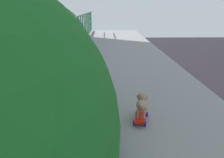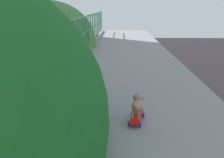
{
  "view_description": "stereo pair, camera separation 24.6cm",
  "coord_description": "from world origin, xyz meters",
  "views": [
    {
      "loc": [
        0.67,
        -2.37,
        7.82
      ],
      "look_at": [
        0.78,
        1.87,
        6.51
      ],
      "focal_mm": 37.77,
      "sensor_mm": 36.0,
      "label": 1
    },
    {
      "loc": [
        0.92,
        -2.37,
        7.82
      ],
      "look_at": [
        0.78,
        1.87,
        6.51
      ],
      "focal_mm": 37.77,
      "sensor_mm": 36.0,
      "label": 2
    }
  ],
  "objects": [
    {
      "name": "toy_skateboard",
      "position": [
        1.17,
        0.74,
        6.29
      ],
      "size": [
        0.27,
        0.51,
        0.09
      ],
      "color": "red",
      "rests_on": "overpass_deck"
    },
    {
      "name": "city_bus",
      "position": [
        -8.96,
        21.71,
        1.95
      ],
      "size": [
        2.55,
        11.73,
        3.46
      ],
      "color": "beige",
      "rests_on": "ground"
    },
    {
      "name": "roadside_tree_mid",
      "position": [
        -1.99,
        7.34,
        6.31
      ],
      "size": [
        3.87,
        3.87,
        8.08
      ],
      "color": "#493D23",
      "rests_on": "ground"
    },
    {
      "name": "car_grey_fifth",
      "position": [
        -5.13,
        11.03,
        0.7
      ],
      "size": [
        1.96,
        4.25,
        1.49
      ],
      "color": "slate",
      "rests_on": "ground"
    },
    {
      "name": "green_railing",
      "position": [
        -0.25,
        -0.0,
        6.51
      ],
      "size": [
        0.2,
        27.54,
        1.3
      ],
      "color": "gray",
      "rests_on": "overpass_deck"
    },
    {
      "name": "small_dog",
      "position": [
        1.18,
        0.76,
        6.5
      ],
      "size": [
        0.21,
        0.36,
        0.31
      ],
      "color": "#9E7D64",
      "rests_on": "toy_skateboard"
    }
  ]
}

